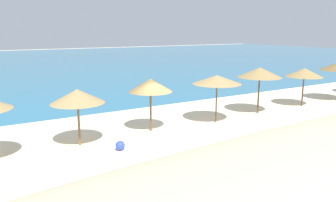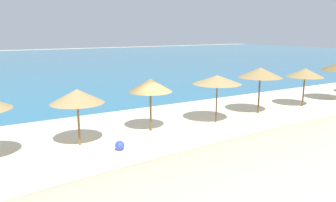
# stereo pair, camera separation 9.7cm
# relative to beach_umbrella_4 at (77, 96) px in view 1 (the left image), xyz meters

# --- Properties ---
(ground_plane) EXTENTS (160.00, 160.00, 0.00)m
(ground_plane) POSITION_rel_beach_umbrella_4_xyz_m (3.87, -1.30, -2.16)
(ground_plane) COLOR beige
(sea_water) EXTENTS (160.00, 71.65, 0.01)m
(sea_water) POSITION_rel_beach_umbrella_4_xyz_m (3.87, 40.80, -2.16)
(sea_water) COLOR teal
(sea_water) RESTS_ON ground_plane
(dune_ridge) EXTENTS (38.18, 8.53, 1.84)m
(dune_ridge) POSITION_rel_beach_umbrella_4_xyz_m (4.41, -8.70, -1.24)
(dune_ridge) COLOR beige
(dune_ridge) RESTS_ON ground_plane
(beach_umbrella_4) EXTENTS (2.29, 2.29, 2.47)m
(beach_umbrella_4) POSITION_rel_beach_umbrella_4_xyz_m (0.00, 0.00, 0.00)
(beach_umbrella_4) COLOR brown
(beach_umbrella_4) RESTS_ON ground_plane
(beach_umbrella_5) EXTENTS (2.13, 2.13, 2.62)m
(beach_umbrella_5) POSITION_rel_beach_umbrella_4_xyz_m (3.64, 0.25, 0.13)
(beach_umbrella_5) COLOR brown
(beach_umbrella_5) RESTS_ON ground_plane
(beach_umbrella_6) EXTENTS (2.58, 2.58, 2.57)m
(beach_umbrella_6) POSITION_rel_beach_umbrella_4_xyz_m (7.40, -0.19, 0.17)
(beach_umbrella_6) COLOR brown
(beach_umbrella_6) RESTS_ON ground_plane
(beach_umbrella_7) EXTENTS (2.58, 2.58, 2.75)m
(beach_umbrella_7) POSITION_rel_beach_umbrella_4_xyz_m (10.90, 0.14, 0.29)
(beach_umbrella_7) COLOR brown
(beach_umbrella_7) RESTS_ON ground_plane
(beach_umbrella_8) EXTENTS (2.33, 2.33, 2.49)m
(beach_umbrella_8) POSITION_rel_beach_umbrella_4_xyz_m (14.79, -0.01, 0.05)
(beach_umbrella_8) COLOR brown
(beach_umbrella_8) RESTS_ON ground_plane
(beach_ball) EXTENTS (0.40, 0.40, 0.40)m
(beach_ball) POSITION_rel_beach_umbrella_4_xyz_m (1.24, -1.50, -1.96)
(beach_ball) COLOR blue
(beach_ball) RESTS_ON ground_plane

